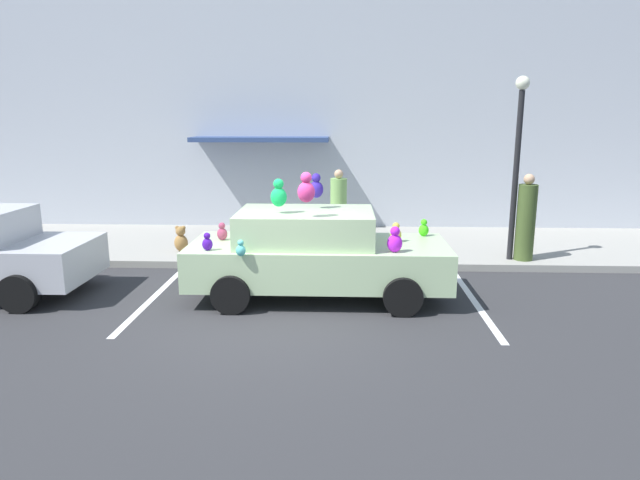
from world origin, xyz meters
The scene contains 10 objects.
ground_plane centered at (0.00, 0.00, 0.00)m, with size 60.00×60.00×0.00m, color #2D2D30.
sidewalk centered at (0.00, 5.00, 0.07)m, with size 24.00×4.00×0.15m, color gray.
storefront_building centered at (-0.01, 7.14, 3.19)m, with size 24.00×1.25×6.40m.
parking_stripe_front centered at (3.49, 1.00, 0.00)m, with size 0.12×3.60×0.01m, color silver.
parking_stripe_rear centered at (-2.15, 1.00, 0.00)m, with size 0.12×3.60×0.01m, color silver.
plush_covered_car centered at (0.72, 1.24, 0.81)m, with size 4.47×2.05×2.27m.
teddy_bear_on_sidewalk centered at (-2.45, 3.91, 0.42)m, with size 0.31×0.26×0.59m.
street_lamp_post centered at (4.78, 3.50, 2.47)m, with size 0.28×0.28×3.78m.
pedestrian_near_shopfront centered at (1.10, 5.15, 0.95)m, with size 0.40×0.40×1.75m.
pedestrian_walking_past centered at (5.05, 3.47, 0.99)m, with size 0.39×0.39×1.83m.
Camera 1 is at (1.18, -8.16, 3.14)m, focal length 31.12 mm.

